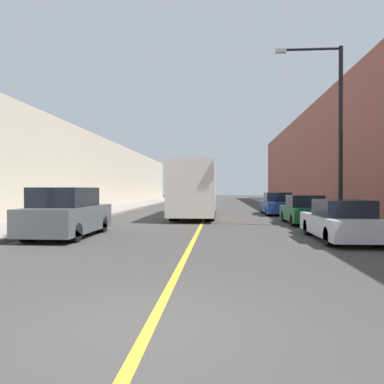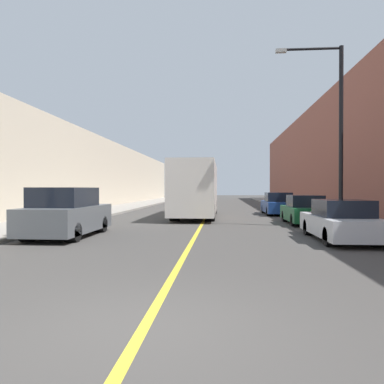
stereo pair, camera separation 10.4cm
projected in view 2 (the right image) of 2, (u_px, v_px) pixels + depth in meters
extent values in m
plane|color=#3F3D3A|center=(143.00, 329.00, 4.88)|extent=(200.00, 200.00, 0.00)
cube|color=gray|center=(125.00, 207.00, 35.43)|extent=(3.64, 72.00, 0.16)
cube|color=gray|center=(300.00, 208.00, 34.13)|extent=(3.64, 72.00, 0.16)
cube|color=beige|center=(86.00, 173.00, 35.71)|extent=(4.00, 72.00, 6.62)
cube|color=brown|center=(343.00, 153.00, 33.78)|extent=(4.00, 72.00, 10.14)
cube|color=gold|center=(211.00, 208.00, 34.78)|extent=(0.16, 72.00, 0.01)
cube|color=silver|center=(196.00, 188.00, 24.37)|extent=(2.55, 10.38, 3.14)
cube|color=black|center=(189.00, 177.00, 19.22)|extent=(2.17, 0.04, 1.41)
cylinder|color=black|center=(175.00, 212.00, 21.25)|extent=(0.56, 1.00, 1.00)
cylinder|color=black|center=(210.00, 212.00, 21.09)|extent=(0.56, 1.00, 1.00)
cylinder|color=black|center=(186.00, 207.00, 27.66)|extent=(0.56, 1.00, 1.00)
cylinder|color=black|center=(213.00, 207.00, 27.51)|extent=(0.56, 1.00, 1.00)
cube|color=#51565B|center=(67.00, 219.00, 14.37)|extent=(2.04, 4.74, 0.96)
cube|color=black|center=(65.00, 197.00, 14.13)|extent=(1.80, 2.61, 0.72)
cube|color=black|center=(37.00, 219.00, 12.04)|extent=(1.74, 0.04, 0.43)
cylinder|color=black|center=(28.00, 232.00, 12.97)|extent=(0.45, 0.68, 0.68)
cylinder|color=black|center=(72.00, 232.00, 12.85)|extent=(0.45, 0.68, 0.68)
cylinder|color=black|center=(63.00, 224.00, 15.90)|extent=(0.45, 0.68, 0.68)
cylinder|color=black|center=(100.00, 224.00, 15.78)|extent=(0.45, 0.68, 0.68)
cube|color=silver|center=(340.00, 225.00, 13.30)|extent=(1.85, 4.69, 0.68)
cube|color=black|center=(342.00, 208.00, 13.06)|extent=(1.63, 2.11, 0.58)
cube|color=black|center=(365.00, 229.00, 10.99)|extent=(1.57, 0.04, 0.31)
cylinder|color=black|center=(331.00, 237.00, 11.91)|extent=(0.41, 0.62, 0.62)
cylinder|color=black|center=(378.00, 237.00, 11.79)|extent=(0.41, 0.62, 0.62)
cylinder|color=black|center=(310.00, 227.00, 14.81)|extent=(0.41, 0.62, 0.62)
cylinder|color=black|center=(347.00, 227.00, 14.69)|extent=(0.41, 0.62, 0.62)
cube|color=#145128|center=(304.00, 214.00, 19.44)|extent=(1.80, 4.28, 0.71)
cube|color=black|center=(305.00, 201.00, 19.22)|extent=(1.58, 1.93, 0.61)
cube|color=black|center=(314.00, 214.00, 17.33)|extent=(1.53, 0.04, 0.32)
cylinder|color=black|center=(295.00, 220.00, 18.18)|extent=(0.40, 0.62, 0.62)
cylinder|color=black|center=(325.00, 220.00, 18.06)|extent=(0.40, 0.62, 0.62)
cylinder|color=black|center=(286.00, 216.00, 20.82)|extent=(0.40, 0.62, 0.62)
cylinder|color=black|center=(312.00, 216.00, 20.71)|extent=(0.40, 0.62, 0.62)
cube|color=navy|center=(278.00, 207.00, 26.49)|extent=(1.88, 4.68, 0.75)
cube|color=black|center=(278.00, 197.00, 26.25)|extent=(1.66, 2.11, 0.64)
cube|color=black|center=(283.00, 206.00, 24.19)|extent=(1.60, 0.04, 0.34)
cylinder|color=black|center=(270.00, 211.00, 25.10)|extent=(0.41, 0.62, 0.62)
cylinder|color=black|center=(292.00, 211.00, 24.99)|extent=(0.41, 0.62, 0.62)
cylinder|color=black|center=(265.00, 209.00, 28.00)|extent=(0.41, 0.62, 0.62)
cylinder|color=black|center=(285.00, 209.00, 27.88)|extent=(0.41, 0.62, 0.62)
cylinder|color=black|center=(341.00, 135.00, 17.53)|extent=(0.20, 0.20, 8.37)
cylinder|color=black|center=(311.00, 49.00, 17.60)|extent=(2.78, 0.12, 0.12)
cube|color=#999993|center=(281.00, 51.00, 17.71)|extent=(0.50, 0.24, 0.16)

